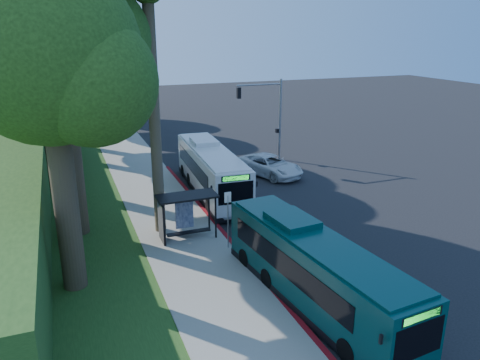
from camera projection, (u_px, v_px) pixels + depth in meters
name	position (u px, v px, depth m)	size (l,w,h in m)	color
ground	(280.00, 204.00, 30.70)	(140.00, 140.00, 0.00)	black
sidewalk	(170.00, 219.00, 28.16)	(4.50, 70.00, 0.12)	gray
red_curb	(229.00, 240.00, 25.41)	(0.25, 30.00, 0.13)	maroon
grass_verge	(67.00, 204.00, 30.63)	(8.00, 70.00, 0.06)	#234719
bus_shelter	(182.00, 208.00, 25.10)	(3.20, 1.51, 2.55)	black
stop_sign_pole	(228.00, 212.00, 23.76)	(0.35, 0.06, 3.17)	gray
traffic_signal_pole	(269.00, 110.00, 39.51)	(4.10, 0.30, 7.00)	gray
tree_0	(58.00, 24.00, 22.95)	(8.40, 8.00, 15.70)	#382B1E
tree_2	(62.00, 35.00, 37.53)	(8.82, 8.40, 15.12)	#382B1E
tree_3	(36.00, 18.00, 43.47)	(10.08, 9.60, 17.28)	#382B1E
tree_4	(64.00, 41.00, 52.11)	(8.40, 8.00, 14.14)	#382B1E
tree_5	(71.00, 45.00, 59.78)	(7.35, 7.00, 12.86)	#382B1E
tree_6	(51.00, 64.00, 17.92)	(7.56, 7.20, 13.74)	#382B1E
white_bus	(211.00, 170.00, 32.45)	(3.14, 11.61, 3.42)	silver
teal_bus	(313.00, 268.00, 19.20)	(3.38, 11.14, 3.27)	#0A3837
pickup	(270.00, 165.00, 36.58)	(2.64, 5.73, 1.59)	silver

